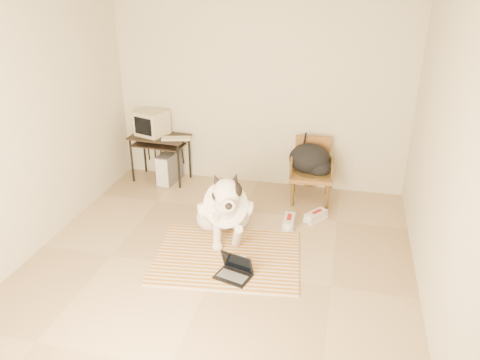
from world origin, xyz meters
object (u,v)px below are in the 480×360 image
(dog, at_px, (225,208))
(backpack, at_px, (311,160))
(laptop, at_px, (235,271))
(pc_tower, at_px, (169,168))
(computer_desk, at_px, (159,143))
(rattan_chair, at_px, (311,170))
(crt_monitor, at_px, (152,123))

(dog, height_order, backpack, dog)
(laptop, distance_m, backpack, 2.06)
(laptop, bearing_deg, pc_tower, 125.90)
(backpack, bearing_deg, computer_desk, 176.66)
(rattan_chair, xyz_separation_m, backpack, (-0.01, -0.02, 0.15))
(crt_monitor, xyz_separation_m, rattan_chair, (2.27, -0.15, -0.43))
(crt_monitor, distance_m, pc_tower, 0.68)
(dog, xyz_separation_m, rattan_chair, (0.85, 1.24, 0.03))
(dog, xyz_separation_m, crt_monitor, (-1.42, 1.39, 0.47))
(computer_desk, distance_m, pc_tower, 0.39)
(computer_desk, xyz_separation_m, pc_tower, (0.14, -0.03, -0.36))
(rattan_chair, height_order, backpack, rattan_chair)
(laptop, height_order, rattan_chair, rattan_chair)
(rattan_chair, relative_size, backpack, 1.44)
(computer_desk, height_order, backpack, backpack)
(laptop, height_order, backpack, backpack)
(dog, relative_size, rattan_chair, 1.46)
(dog, distance_m, crt_monitor, 2.04)
(laptop, xyz_separation_m, backpack, (0.55, 1.92, 0.48))
(pc_tower, height_order, backpack, backpack)
(laptop, relative_size, crt_monitor, 0.83)
(rattan_chair, bearing_deg, backpack, -106.23)
(rattan_chair, distance_m, backpack, 0.15)
(dog, xyz_separation_m, backpack, (0.84, 1.21, 0.18))
(crt_monitor, relative_size, rattan_chair, 0.59)
(laptop, height_order, computer_desk, computer_desk)
(pc_tower, xyz_separation_m, rattan_chair, (2.02, -0.07, 0.19))
(laptop, distance_m, crt_monitor, 2.81)
(computer_desk, relative_size, pc_tower, 1.73)
(pc_tower, bearing_deg, rattan_chair, -1.97)
(computer_desk, bearing_deg, laptop, -52.02)
(pc_tower, relative_size, backpack, 0.86)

